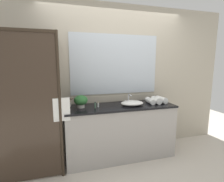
% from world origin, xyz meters
% --- Properties ---
extents(ground_plane, '(8.00, 8.00, 0.00)m').
position_xyz_m(ground_plane, '(0.00, 0.00, 0.00)').
color(ground_plane, beige).
extents(wall_back_with_mirror, '(4.40, 0.06, 2.60)m').
position_xyz_m(wall_back_with_mirror, '(0.00, 0.34, 1.31)').
color(wall_back_with_mirror, '#B2A893').
rests_on(wall_back_with_mirror, ground_plane).
extents(vanity_cabinet, '(1.80, 0.58, 0.90)m').
position_xyz_m(vanity_cabinet, '(0.00, 0.01, 0.45)').
color(vanity_cabinet, '#9E9993').
rests_on(vanity_cabinet, ground_plane).
extents(shower_enclosure, '(1.20, 0.59, 2.00)m').
position_xyz_m(shower_enclosure, '(-1.28, -0.19, 1.03)').
color(shower_enclosure, '#2D2319').
rests_on(shower_enclosure, ground_plane).
extents(sink_basin, '(0.38, 0.29, 0.08)m').
position_xyz_m(sink_basin, '(0.19, -0.04, 0.94)').
color(sink_basin, white).
rests_on(sink_basin, vanity_cabinet).
extents(faucet, '(0.17, 0.15, 0.17)m').
position_xyz_m(faucet, '(0.19, 0.12, 0.96)').
color(faucet, silver).
rests_on(faucet, vanity_cabinet).
extents(potted_plant, '(0.21, 0.21, 0.20)m').
position_xyz_m(potted_plant, '(-0.65, 0.04, 1.01)').
color(potted_plant, beige).
rests_on(potted_plant, vanity_cabinet).
extents(amenity_bottle_body_wash, '(0.03, 0.03, 0.09)m').
position_xyz_m(amenity_bottle_body_wash, '(-0.38, -0.00, 0.94)').
color(amenity_bottle_body_wash, white).
rests_on(amenity_bottle_body_wash, vanity_cabinet).
extents(amenity_bottle_lotion, '(0.03, 0.03, 0.09)m').
position_xyz_m(amenity_bottle_lotion, '(-0.81, 0.17, 0.95)').
color(amenity_bottle_lotion, silver).
rests_on(amenity_bottle_lotion, vanity_cabinet).
extents(amenity_bottle_conditioner, '(0.03, 0.03, 0.10)m').
position_xyz_m(amenity_bottle_conditioner, '(-0.43, -0.05, 0.95)').
color(amenity_bottle_conditioner, '#4C7056').
rests_on(amenity_bottle_conditioner, vanity_cabinet).
extents(rolled_towel_near_edge, '(0.13, 0.25, 0.11)m').
position_xyz_m(rolled_towel_near_edge, '(0.76, -0.00, 0.95)').
color(rolled_towel_near_edge, white).
rests_on(rolled_towel_near_edge, vanity_cabinet).
extents(rolled_towel_middle, '(0.13, 0.23, 0.11)m').
position_xyz_m(rolled_towel_middle, '(0.65, -0.02, 0.96)').
color(rolled_towel_middle, white).
rests_on(rolled_towel_middle, vanity_cabinet).
extents(rolled_towel_far_edge, '(0.11, 0.25, 0.09)m').
position_xyz_m(rolled_towel_far_edge, '(0.54, -0.00, 0.95)').
color(rolled_towel_far_edge, white).
rests_on(rolled_towel_far_edge, vanity_cabinet).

